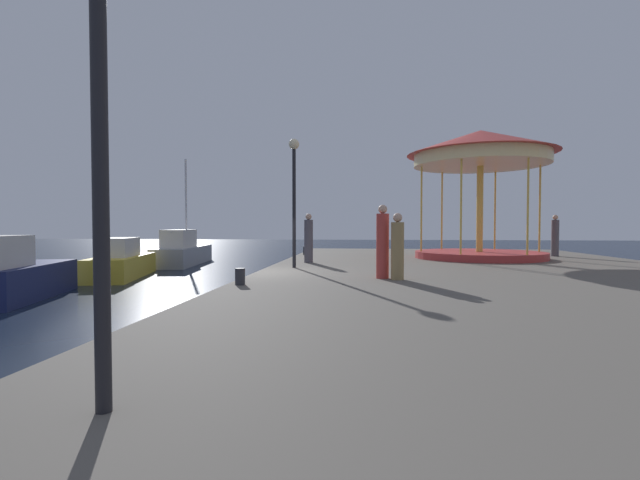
% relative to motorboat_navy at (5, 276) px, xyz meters
% --- Properties ---
extents(ground_plane, '(120.00, 120.00, 0.00)m').
position_rel_motorboat_navy_xyz_m(ground_plane, '(7.30, 1.30, -0.73)').
color(ground_plane, black).
extents(quay_dock, '(14.66, 29.39, 0.80)m').
position_rel_motorboat_navy_xyz_m(quay_dock, '(14.63, 1.30, -0.33)').
color(quay_dock, '#5B564F').
rests_on(quay_dock, ground).
extents(motorboat_navy, '(3.21, 4.95, 1.95)m').
position_rel_motorboat_navy_xyz_m(motorboat_navy, '(0.00, 0.00, 0.00)').
color(motorboat_navy, '#19214C').
rests_on(motorboat_navy, ground).
extents(motorboat_yellow, '(2.88, 5.56, 1.73)m').
position_rel_motorboat_navy_xyz_m(motorboat_yellow, '(0.23, 5.92, -0.08)').
color(motorboat_yellow, gold).
rests_on(motorboat_yellow, ground).
extents(sailboat_grey, '(2.68, 6.98, 6.18)m').
position_rel_motorboat_navy_xyz_m(sailboat_grey, '(0.17, 12.52, 0.03)').
color(sailboat_grey, gray).
rests_on(sailboat_grey, ground).
extents(carousel, '(6.34, 6.34, 5.60)m').
position_rel_motorboat_navy_xyz_m(carousel, '(15.66, 7.95, 4.27)').
color(carousel, '#B23333').
rests_on(carousel, quay_dock).
extents(lamp_post_near_edge, '(0.36, 0.36, 4.02)m').
position_rel_motorboat_navy_xyz_m(lamp_post_near_edge, '(8.68, -8.99, 2.85)').
color(lamp_post_near_edge, black).
rests_on(lamp_post_near_edge, quay_dock).
extents(lamp_post_mid_promenade, '(0.36, 0.36, 4.36)m').
position_rel_motorboat_navy_xyz_m(lamp_post_mid_promenade, '(8.25, 2.77, 3.05)').
color(lamp_post_mid_promenade, black).
rests_on(lamp_post_mid_promenade, quay_dock).
extents(bollard_north, '(0.24, 0.24, 0.40)m').
position_rel_motorboat_navy_xyz_m(bollard_north, '(7.71, 9.64, 0.27)').
color(bollard_north, '#2D2D33').
rests_on(bollard_north, quay_dock).
extents(bollard_south, '(0.24, 0.24, 0.40)m').
position_rel_motorboat_navy_xyz_m(bollard_south, '(7.66, -1.75, 0.27)').
color(bollard_south, '#2D2D33').
rests_on(bollard_south, quay_dock).
extents(person_far_corner, '(0.34, 0.34, 1.76)m').
position_rel_motorboat_navy_xyz_m(person_far_corner, '(11.50, -0.30, 0.89)').
color(person_far_corner, '#937A4C').
rests_on(person_far_corner, quay_dock).
extents(person_mid_promenade, '(0.34, 0.34, 1.95)m').
position_rel_motorboat_navy_xyz_m(person_mid_promenade, '(19.55, 9.72, 0.99)').
color(person_mid_promenade, '#514C56').
rests_on(person_mid_promenade, quay_dock).
extents(person_by_the_water, '(0.34, 0.34, 1.99)m').
position_rel_motorboat_navy_xyz_m(person_by_the_water, '(11.12, -0.07, 1.01)').
color(person_by_the_water, '#B23833').
rests_on(person_by_the_water, quay_dock).
extents(person_near_carousel, '(0.34, 0.34, 1.90)m').
position_rel_motorboat_navy_xyz_m(person_near_carousel, '(8.47, 4.92, 0.96)').
color(person_near_carousel, '#514C56').
rests_on(person_near_carousel, quay_dock).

